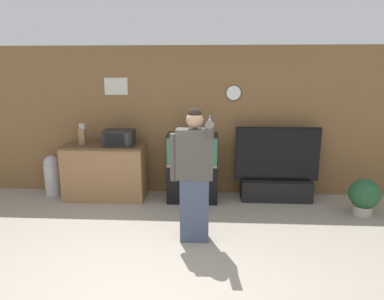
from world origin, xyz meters
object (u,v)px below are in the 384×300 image
Objects in this scene: counter_island at (105,172)px; aquarium_on_stand at (193,168)px; tv_on_stand at (276,179)px; potted_plant at (364,195)px; microwave at (119,138)px; knife_block at (82,136)px; person_standing at (194,174)px; trash_bin at (52,175)px.

aquarium_on_stand reaches higher than counter_island.
tv_on_stand is 2.49× the size of potted_plant.
aquarium_on_stand is 0.82× the size of tv_on_stand.
potted_plant is at bearing -7.06° from microwave.
potted_plant is at bearing -6.51° from knife_block.
person_standing reaches higher than microwave.
knife_block is at bearing -179.05° from tv_on_stand.
person_standing reaches higher than knife_block.
knife_block is 0.26× the size of tv_on_stand.
trash_bin is at bearing 149.17° from person_standing.
knife_block is 2.47m from person_standing.
knife_block is (-0.64, 0.03, 0.01)m from microwave.
person_standing is (-1.34, -1.53, 0.54)m from tv_on_stand.
counter_island is at bearing 138.53° from person_standing.
tv_on_stand is at bearing 0.95° from knife_block.
trash_bin is at bearing 172.28° from counter_island.
knife_block is 3.40m from tv_on_stand.
aquarium_on_stand is at bearing -0.19° from counter_island.
microwave is 4.01m from potted_plant.
potted_plant is at bearing -9.85° from aquarium_on_stand.
counter_island is 1.22× the size of aquarium_on_stand.
tv_on_stand is 1.36m from potted_plant.
aquarium_on_stand is (1.89, -0.06, -0.51)m from knife_block.
tv_on_stand is (1.43, 0.11, -0.21)m from aquarium_on_stand.
aquarium_on_stand reaches higher than trash_bin.
tv_on_stand is 0.82× the size of person_standing.
tv_on_stand is (2.67, 0.09, -0.71)m from microwave.
tv_on_stand is 1.98× the size of trash_bin.
knife_block is at bearing -7.64° from trash_bin.
person_standing reaches higher than aquarium_on_stand.
person_standing is (1.98, -1.47, -0.19)m from knife_block.
knife_block reaches higher than aquarium_on_stand.
tv_on_stand is at bearing 2.07° from counter_island.
aquarium_on_stand is 1.46m from person_standing.
person_standing is 3.08m from trash_bin.
microwave is 1.34m from aquarium_on_stand.
potted_plant is (4.55, -0.52, -0.78)m from knife_block.
potted_plant is (2.66, -0.46, -0.27)m from aquarium_on_stand.
knife_block is 0.64× the size of potted_plant.
trash_bin is at bearing 176.80° from aquarium_on_stand.
microwave is at bearing 132.91° from person_standing.
knife_block is at bearing 178.29° from aquarium_on_stand.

